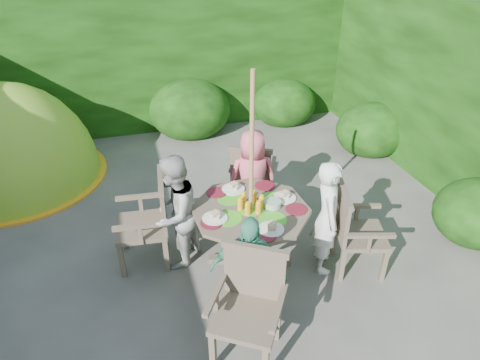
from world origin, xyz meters
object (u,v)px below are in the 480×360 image
object	(u,v)px
patio_table	(251,217)
garden_chair_back	(252,175)
garden_chair_right	(354,229)
dome_tent	(19,179)
garden_chair_front	(249,304)
child_back	(252,178)
garden_chair_left	(149,220)
child_right	(327,217)
child_front	(248,272)
child_left	(175,213)
parasol_pole	(251,178)

from	to	relation	value
patio_table	garden_chair_back	distance (m)	1.11
garden_chair_right	dome_tent	distance (m)	4.91
garden_chair_back	garden_chair_front	xyz separation A→B (m)	(-0.68, -2.09, 0.03)
child_back	garden_chair_left	bearing A→B (deg)	22.27
child_right	child_front	xyz separation A→B (m)	(-1.02, -0.50, -0.05)
garden_chair_front	child_left	xyz separation A→B (m)	(-0.42, 1.30, 0.13)
garden_chair_left	garden_chair_front	world-z (taller)	garden_chair_left
garden_chair_left	child_front	world-z (taller)	child_front
child_left	child_back	xyz separation A→B (m)	(1.02, 0.50, -0.03)
garden_chair_back	child_front	size ratio (longest dim) A/B	0.77
patio_table	child_right	bearing A→B (deg)	-19.07
garden_chair_front	child_left	distance (m)	1.38
garden_chair_right	child_back	bearing A→B (deg)	51.05
child_left	child_front	size ratio (longest dim) A/B	1.09
child_left	child_back	world-z (taller)	child_left
child_right	garden_chair_left	bearing A→B (deg)	88.00
child_left	dome_tent	xyz separation A→B (m)	(-2.01, 2.45, -0.65)
patio_table	child_back	xyz separation A→B (m)	(0.26, 0.76, 0.00)
dome_tent	garden_chair_back	bearing A→B (deg)	-12.29
patio_table	garden_chair_front	xyz separation A→B (m)	(-0.34, -1.04, -0.10)
child_right	child_front	size ratio (longest dim) A/B	1.09
parasol_pole	child_back	xyz separation A→B (m)	(0.26, 0.76, -0.48)
child_back	child_front	size ratio (longest dim) A/B	1.05
garden_chair_right	dome_tent	size ratio (longest dim) A/B	0.32
garden_chair_left	garden_chair_front	bearing A→B (deg)	31.39
garden_chair_back	child_right	bearing A→B (deg)	134.15
garden_chair_front	child_front	bearing A→B (deg)	107.79
garden_chair_left	dome_tent	size ratio (longest dim) A/B	0.34
parasol_pole	dome_tent	distance (m)	4.02
garden_chair_right	dome_tent	xyz separation A→B (m)	(-3.80, 3.07, -0.51)
parasol_pole	child_front	xyz separation A→B (m)	(-0.26, -0.76, -0.50)
child_back	dome_tent	xyz separation A→B (m)	(-3.03, 1.95, -0.62)
patio_table	dome_tent	xyz separation A→B (m)	(-2.77, 2.71, -0.62)
garden_chair_right	garden_chair_back	world-z (taller)	garden_chair_right
dome_tent	child_left	bearing A→B (deg)	-34.76
patio_table	child_left	xyz separation A→B (m)	(-0.76, 0.26, 0.03)
parasol_pole	child_back	size ratio (longest dim) A/B	1.76
patio_table	child_front	distance (m)	0.80
parasol_pole	child_back	bearing A→B (deg)	71.00
garden_chair_left	child_back	size ratio (longest dim) A/B	0.80
garden_chair_left	child_front	distance (m)	1.37
child_right	child_left	world-z (taller)	child_left
garden_chair_front	child_back	size ratio (longest dim) A/B	0.78
garden_chair_back	garden_chair_right	bearing A→B (deg)	142.83
garden_chair_right	child_front	world-z (taller)	child_front
garden_chair_left	dome_tent	world-z (taller)	dome_tent
patio_table	child_back	world-z (taller)	child_back
garden_chair_left	child_front	xyz separation A→B (m)	(0.77, -1.13, 0.06)
child_back	dome_tent	world-z (taller)	dome_tent
parasol_pole	garden_chair_right	world-z (taller)	parasol_pole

